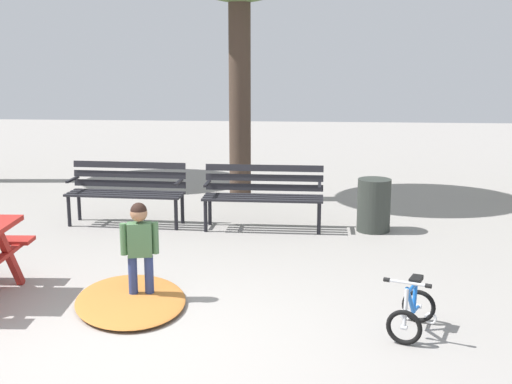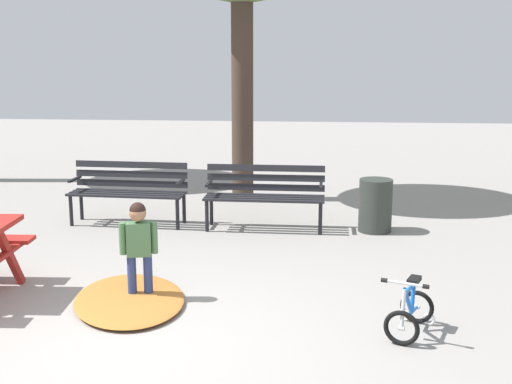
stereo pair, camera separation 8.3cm
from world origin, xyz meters
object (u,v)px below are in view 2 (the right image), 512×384
(park_bench_left, at_px, (265,191))
(trash_bin, at_px, (375,205))
(park_bench_far_left, at_px, (129,187))
(child_standing, at_px, (139,244))
(kids_bicycle, at_px, (410,311))

(park_bench_left, relative_size, trash_bin, 2.28)
(park_bench_far_left, distance_m, child_standing, 3.02)
(kids_bicycle, bearing_deg, park_bench_left, 113.92)
(child_standing, bearing_deg, park_bench_left, 70.36)
(park_bench_far_left, height_order, trash_bin, park_bench_far_left)
(child_standing, xyz_separation_m, kids_bicycle, (2.48, -0.59, -0.36))
(kids_bicycle, xyz_separation_m, trash_bin, (-0.02, 3.34, 0.15))
(park_bench_far_left, relative_size, park_bench_left, 1.01)
(kids_bicycle, bearing_deg, trash_bin, 90.34)
(child_standing, relative_size, kids_bicycle, 1.53)
(child_standing, relative_size, trash_bin, 1.37)
(park_bench_far_left, height_order, child_standing, child_standing)
(kids_bicycle, bearing_deg, child_standing, 166.72)
(park_bench_far_left, xyz_separation_m, child_standing, (0.91, -2.88, 0.05))
(park_bench_left, bearing_deg, park_bench_far_left, 176.94)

